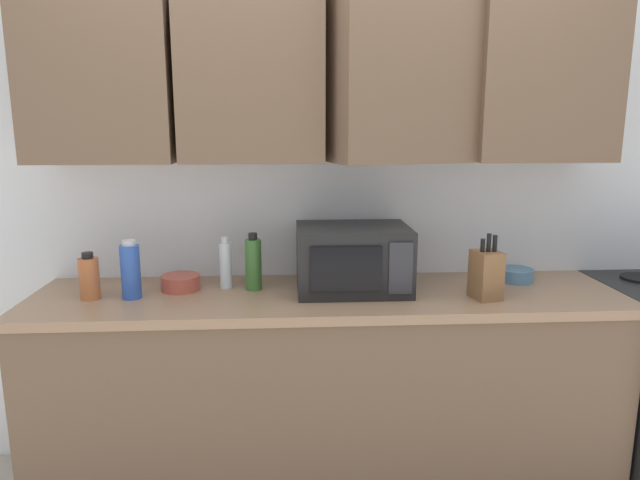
# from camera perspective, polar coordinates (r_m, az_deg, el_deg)

# --- Properties ---
(wall_back_with_cabinets) EXTENTS (3.39, 0.49, 2.60)m
(wall_back_with_cabinets) POSITION_cam_1_polar(r_m,az_deg,el_deg) (2.58, 0.44, 10.81)
(wall_back_with_cabinets) COLOR white
(wall_back_with_cabinets) RESTS_ON ground_plane
(counter_run) EXTENTS (2.52, 0.63, 0.90)m
(counter_run) POSITION_cam_1_polar(r_m,az_deg,el_deg) (2.62, 0.75, -14.67)
(counter_run) COLOR brown
(counter_run) RESTS_ON ground_plane
(microwave) EXTENTS (0.48, 0.37, 0.28)m
(microwave) POSITION_cam_1_polar(r_m,az_deg,el_deg) (2.47, 3.30, -1.85)
(microwave) COLOR black
(microwave) RESTS_ON counter_run
(knife_block) EXTENTS (0.12, 0.14, 0.27)m
(knife_block) POSITION_cam_1_polar(r_m,az_deg,el_deg) (2.45, 16.26, -3.29)
(knife_block) COLOR brown
(knife_block) RESTS_ON counter_run
(bottle_green_oil) EXTENTS (0.07, 0.07, 0.25)m
(bottle_green_oil) POSITION_cam_1_polar(r_m,az_deg,el_deg) (2.49, -6.68, -2.36)
(bottle_green_oil) COLOR #386B2D
(bottle_green_oil) RESTS_ON counter_run
(bottle_spice_jar) EXTENTS (0.08, 0.08, 0.20)m
(bottle_spice_jar) POSITION_cam_1_polar(r_m,az_deg,el_deg) (2.53, -22.06, -3.51)
(bottle_spice_jar) COLOR #BC6638
(bottle_spice_jar) RESTS_ON counter_run
(bottle_blue_cleaner) EXTENTS (0.08, 0.08, 0.25)m
(bottle_blue_cleaner) POSITION_cam_1_polar(r_m,az_deg,el_deg) (2.48, -18.41, -2.94)
(bottle_blue_cleaner) COLOR #2D56B7
(bottle_blue_cleaner) RESTS_ON counter_run
(bottle_clear_tall) EXTENTS (0.05, 0.05, 0.23)m
(bottle_clear_tall) POSITION_cam_1_polar(r_m,az_deg,el_deg) (2.53, -9.41, -2.40)
(bottle_clear_tall) COLOR silver
(bottle_clear_tall) RESTS_ON counter_run
(bowl_ceramic_small) EXTENTS (0.16, 0.16, 0.06)m
(bowl_ceramic_small) POSITION_cam_1_polar(r_m,az_deg,el_deg) (2.77, 18.97, -3.32)
(bowl_ceramic_small) COLOR teal
(bowl_ceramic_small) RESTS_ON counter_run
(bowl_mixing_large) EXTENTS (0.17, 0.17, 0.07)m
(bowl_mixing_large) POSITION_cam_1_polar(r_m,az_deg,el_deg) (2.56, -13.76, -4.15)
(bowl_mixing_large) COLOR #B24C3D
(bowl_mixing_large) RESTS_ON counter_run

